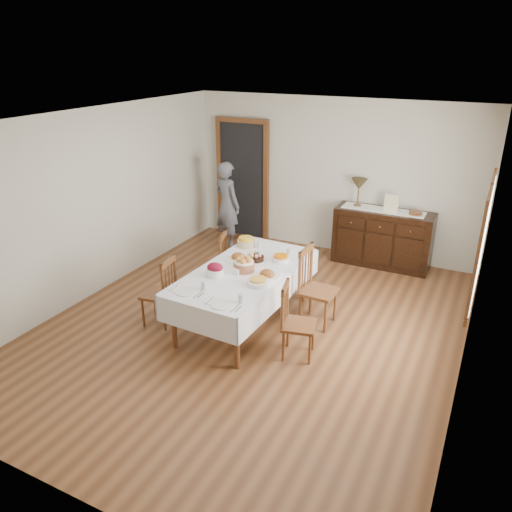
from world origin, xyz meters
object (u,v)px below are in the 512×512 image
at_px(dining_table, 245,277).
at_px(chair_right_near, 295,320).
at_px(chair_right_far, 315,286).
at_px(sideboard, 382,238).
at_px(chair_left_far, 215,263).
at_px(person, 227,202).
at_px(chair_left_near, 161,291).
at_px(table_lamp, 359,185).

distance_m(dining_table, chair_right_near, 0.97).
xyz_separation_m(chair_right_far, sideboard, (0.33, 2.26, -0.06)).
xyz_separation_m(chair_left_far, sideboard, (1.92, 2.08, 0.00)).
height_order(dining_table, person, person).
bearing_deg(chair_left_near, person, -176.18).
relative_size(dining_table, chair_left_far, 2.43).
bearing_deg(table_lamp, chair_left_far, -124.44).
distance_m(chair_left_near, sideboard, 3.77).
bearing_deg(chair_right_far, dining_table, 118.62).
height_order(dining_table, sideboard, sideboard).
xyz_separation_m(dining_table, chair_left_near, (-0.94, -0.49, -0.19)).
relative_size(chair_right_near, sideboard, 0.58).
xyz_separation_m(chair_left_near, chair_left_far, (0.15, 1.08, -0.00)).
bearing_deg(dining_table, table_lamp, 78.68).
bearing_deg(dining_table, chair_left_near, -149.86).
relative_size(chair_left_near, sideboard, 0.59).
distance_m(sideboard, table_lamp, 0.94).
distance_m(dining_table, person, 2.72).
xyz_separation_m(chair_right_far, table_lamp, (-0.14, 2.30, 0.76)).
height_order(dining_table, chair_left_near, chair_left_near).
bearing_deg(chair_right_near, table_lamp, -9.38).
height_order(chair_left_far, chair_right_near, chair_left_far).
bearing_deg(dining_table, chair_left_far, 146.05).
relative_size(chair_left_far, table_lamp, 1.99).
distance_m(dining_table, chair_left_near, 1.08).
xyz_separation_m(chair_left_near, table_lamp, (1.60, 3.19, 0.82)).
distance_m(chair_right_near, table_lamp, 3.22).
distance_m(chair_right_far, table_lamp, 2.43).
bearing_deg(sideboard, chair_left_far, -132.69).
height_order(chair_right_far, table_lamp, table_lamp).
bearing_deg(chair_right_near, chair_right_far, -8.72).
height_order(dining_table, chair_left_far, chair_left_far).
height_order(chair_left_near, chair_right_near, chair_left_near).
bearing_deg(sideboard, chair_right_far, -98.23).
height_order(chair_left_near, sideboard, sideboard).
bearing_deg(person, table_lamp, -146.96).
xyz_separation_m(chair_left_far, person, (-0.74, 1.66, 0.36)).
bearing_deg(person, sideboard, -149.75).
relative_size(chair_left_far, sideboard, 0.59).
relative_size(chair_left_near, table_lamp, 1.99).
xyz_separation_m(chair_left_far, chair_right_near, (1.65, -0.99, -0.01)).
relative_size(chair_right_far, person, 0.63).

